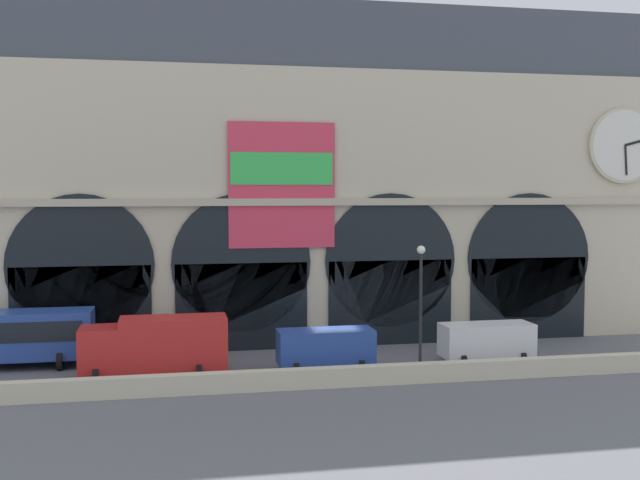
% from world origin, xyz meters
% --- Properties ---
extents(ground_plane, '(200.00, 200.00, 0.00)m').
position_xyz_m(ground_plane, '(0.00, 0.00, 0.00)').
color(ground_plane, slate).
extents(quay_parapet_wall, '(90.00, 0.70, 0.98)m').
position_xyz_m(quay_parapet_wall, '(0.00, -4.48, 0.49)').
color(quay_parapet_wall, beige).
rests_on(quay_parapet_wall, ground).
extents(station_building, '(48.59, 4.99, 21.47)m').
position_xyz_m(station_building, '(0.03, 7.29, 10.39)').
color(station_building, beige).
rests_on(station_building, ground).
extents(box_truck_midwest, '(7.50, 2.91, 3.12)m').
position_xyz_m(box_truck_midwest, '(-9.68, -0.75, 1.70)').
color(box_truck_midwest, red).
rests_on(box_truck_midwest, ground).
extents(van_center, '(5.20, 2.48, 2.20)m').
position_xyz_m(van_center, '(-0.69, -0.90, 1.25)').
color(van_center, '#28479E').
rests_on(van_center, ground).
extents(van_mideast, '(5.20, 2.48, 2.20)m').
position_xyz_m(van_mideast, '(8.63, -0.84, 1.25)').
color(van_mideast, white).
rests_on(van_mideast, ground).
extents(street_lamp_quayside, '(0.44, 0.44, 6.90)m').
position_xyz_m(street_lamp_quayside, '(3.73, -3.68, 4.41)').
color(street_lamp_quayside, black).
rests_on(street_lamp_quayside, ground).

